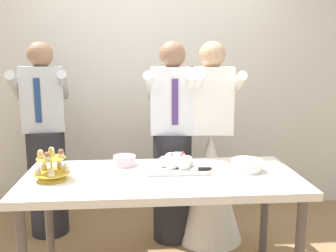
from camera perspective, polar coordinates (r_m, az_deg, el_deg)
rear_wall at (r=3.75m, az=-2.37°, el=9.16°), size 5.20×0.10×2.90m
dessert_table at (r=2.50m, az=-0.95°, el=-9.10°), size 1.80×0.80×0.78m
cupcake_stand at (r=2.48m, az=-17.28°, el=-5.96°), size 0.23×0.23×0.21m
main_cake_tray at (r=2.59m, az=1.28°, el=-5.70°), size 0.44×0.31×0.12m
plate_stack at (r=2.62m, az=11.85°, el=-5.82°), size 0.21×0.21×0.08m
round_cake at (r=2.67m, az=-6.61°, el=-5.45°), size 0.24×0.24×0.08m
person_groom at (r=3.12m, az=0.66°, el=-4.22°), size 0.50×0.53×1.66m
person_bride at (r=3.19m, az=6.38°, el=-7.04°), size 0.56×0.56×1.66m
person_guest at (r=3.38m, az=-18.05°, el=-3.56°), size 0.52×0.55×1.66m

